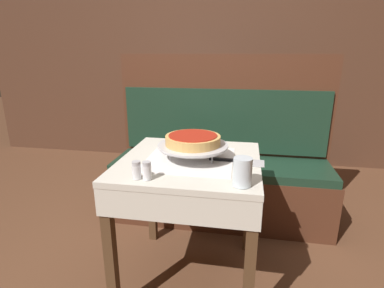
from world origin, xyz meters
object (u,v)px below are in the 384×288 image
object	(u,v)px
pepper_shaker	(147,171)
condiment_caddy	(198,102)
dining_table_front	(190,177)
deep_dish_pizza	(193,139)
pizza_server	(239,162)
water_glass_near	(242,172)
booth_bench	(220,173)
dining_table_rear	(195,116)
pizza_pan_stand	(193,146)
salt_shaker	(137,170)

from	to	relation	value
pepper_shaker	condiment_caddy	distance (m)	1.92
dining_table_front	deep_dish_pizza	bearing A→B (deg)	14.89
pizza_server	water_glass_near	bearing A→B (deg)	-86.62
booth_bench	dining_table_rear	bearing A→B (deg)	111.95
water_glass_near	pepper_shaker	xyz separation A→B (m)	(-0.41, -0.01, -0.02)
pizza_pan_stand	condiment_caddy	distance (m)	1.64
salt_shaker	condiment_caddy	bearing A→B (deg)	90.74
pizza_pan_stand	salt_shaker	size ratio (longest dim) A/B	4.54
pizza_pan_stand	condiment_caddy	world-z (taller)	condiment_caddy
pizza_pan_stand	water_glass_near	xyz separation A→B (m)	(0.26, -0.29, -0.01)
booth_bench	pepper_shaker	size ratio (longest dim) A/B	20.32
dining_table_front	pizza_server	size ratio (longest dim) A/B	2.63
dining_table_front	dining_table_rear	bearing A→B (deg)	98.45
dining_table_front	booth_bench	size ratio (longest dim) A/B	0.45
dining_table_front	salt_shaker	distance (m)	0.38
deep_dish_pizza	condiment_caddy	xyz separation A→B (m)	(-0.23, 1.62, -0.07)
salt_shaker	pizza_server	bearing A→B (deg)	32.94
deep_dish_pizza	pepper_shaker	bearing A→B (deg)	-117.04
booth_bench	pizza_server	distance (m)	0.87
deep_dish_pizza	dining_table_front	bearing A→B (deg)	-165.11
dining_table_front	deep_dish_pizza	distance (m)	0.21
deep_dish_pizza	condiment_caddy	size ratio (longest dim) A/B	1.79
pizza_pan_stand	salt_shaker	world-z (taller)	salt_shaker
dining_table_front	salt_shaker	size ratio (longest dim) A/B	9.20
dining_table_front	condiment_caddy	bearing A→B (deg)	97.41
dining_table_rear	pizza_pan_stand	size ratio (longest dim) A/B	2.12
water_glass_near	pizza_server	bearing A→B (deg)	93.38
dining_table_rear	water_glass_near	distance (m)	1.98
pepper_shaker	pizza_server	bearing A→B (deg)	36.00
pepper_shaker	dining_table_front	bearing A→B (deg)	65.05
deep_dish_pizza	dining_table_rear	bearing A→B (deg)	99.01
deep_dish_pizza	salt_shaker	world-z (taller)	deep_dish_pizza
booth_bench	pizza_pan_stand	world-z (taller)	booth_bench
pepper_shaker	pizza_pan_stand	bearing A→B (deg)	62.96
salt_shaker	pepper_shaker	size ratio (longest dim) A/B	0.98
dining_table_front	pepper_shaker	bearing A→B (deg)	-114.95
pizza_pan_stand	pizza_server	distance (m)	0.25
pizza_server	pepper_shaker	world-z (taller)	pepper_shaker
deep_dish_pizza	pizza_pan_stand	bearing A→B (deg)	26.57
dining_table_rear	condiment_caddy	bearing A→B (deg)	23.11
pizza_pan_stand	pizza_server	world-z (taller)	pizza_pan_stand
condiment_caddy	pizza_pan_stand	bearing A→B (deg)	-82.04
deep_dish_pizza	water_glass_near	bearing A→B (deg)	-48.11
water_glass_near	pepper_shaker	world-z (taller)	water_glass_near
dining_table_front	pizza_pan_stand	bearing A→B (deg)	14.89
pizza_server	dining_table_front	bearing A→B (deg)	178.33
pizza_pan_stand	water_glass_near	size ratio (longest dim) A/B	3.01
dining_table_front	pepper_shaker	world-z (taller)	pepper_shaker
booth_bench	pizza_server	xyz separation A→B (m)	(0.15, -0.76, 0.39)
dining_table_rear	deep_dish_pizza	distance (m)	1.64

